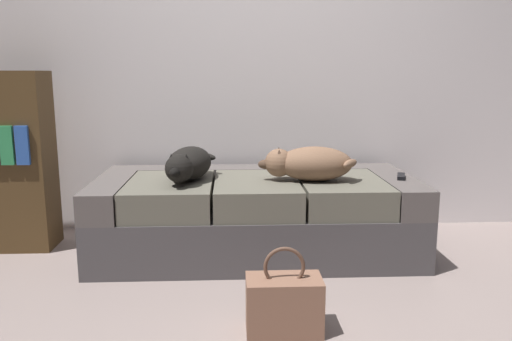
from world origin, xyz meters
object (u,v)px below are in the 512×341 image
object	(u,v)px
dog_tan	(308,163)
bookshelf	(4,161)
couch	(256,215)
handbag	(284,304)
dog_dark	(188,164)
tv_remote	(401,176)

from	to	relation	value
dog_tan	bookshelf	world-z (taller)	bookshelf
couch	dog_tan	distance (m)	0.47
dog_tan	handbag	bearing A→B (deg)	-104.46
dog_dark	bookshelf	size ratio (longest dim) A/B	0.51
couch	tv_remote	distance (m)	0.91
dog_dark	tv_remote	size ratio (longest dim) A/B	3.77
handbag	couch	bearing A→B (deg)	94.07
tv_remote	handbag	size ratio (longest dim) A/B	0.40
couch	bookshelf	xyz separation A→B (m)	(-1.55, 0.15, 0.32)
tv_remote	bookshelf	distance (m)	2.43
bookshelf	dog_dark	bearing A→B (deg)	-11.38
dog_tan	tv_remote	bearing A→B (deg)	4.18
couch	dog_tan	bearing A→B (deg)	-21.19
handbag	bookshelf	xyz separation A→B (m)	(-1.62, 1.16, 0.43)
bookshelf	handbag	bearing A→B (deg)	-35.74
tv_remote	bookshelf	size ratio (longest dim) A/B	0.14
couch	dog_dark	world-z (taller)	dog_dark
bookshelf	couch	bearing A→B (deg)	-5.65
couch	handbag	distance (m)	1.02
dog_tan	couch	bearing A→B (deg)	158.81
couch	tv_remote	xyz separation A→B (m)	(0.87, -0.08, 0.25)
handbag	bookshelf	bearing A→B (deg)	144.26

